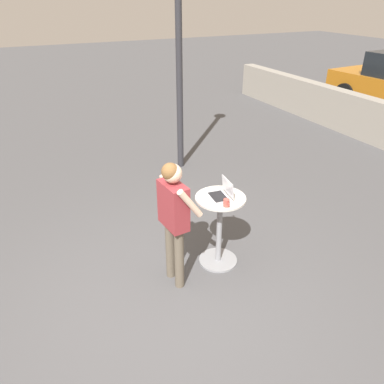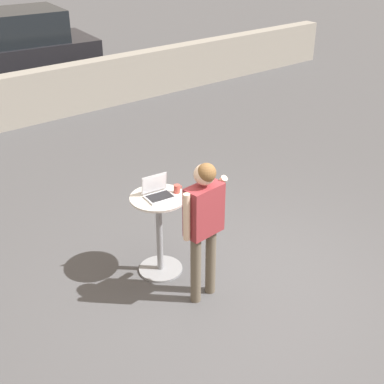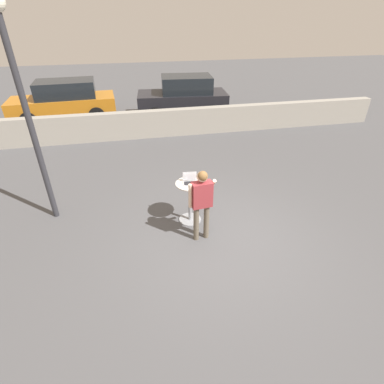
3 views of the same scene
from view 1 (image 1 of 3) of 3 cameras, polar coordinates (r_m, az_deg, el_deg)
name	(u,v)px [view 1 (image 1 of 3)]	position (r m, az deg, el deg)	size (l,w,h in m)	color
ground_plane	(172,308)	(4.41, -3.05, -17.24)	(50.00, 50.00, 0.00)	#4C4C4F
cafe_table	(219,226)	(4.71, 4.20, -5.12)	(0.61, 0.61, 0.96)	gray
laptop	(222,193)	(4.48, 4.55, -0.23)	(0.32, 0.27, 0.22)	#B7BABF
coffee_mug	(226,203)	(4.30, 5.27, -1.66)	(0.11, 0.07, 0.09)	#C14C42
standing_person	(173,211)	(4.16, -2.85, -2.94)	(0.54, 0.37, 1.58)	brown
street_lamp	(178,14)	(6.99, -2.09, 25.53)	(0.32, 0.32, 4.36)	#2D2D33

